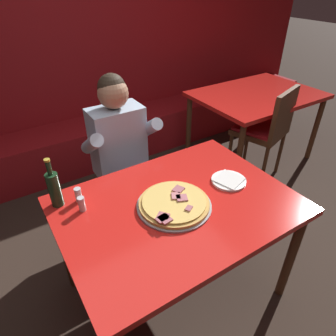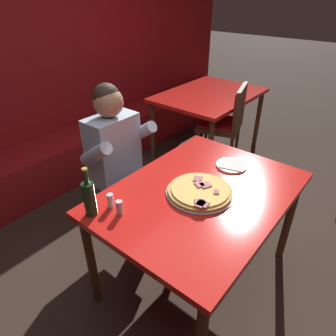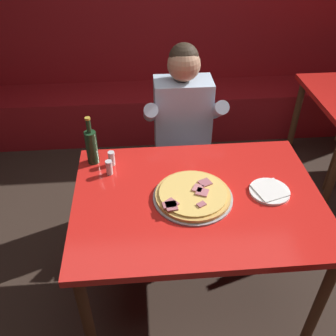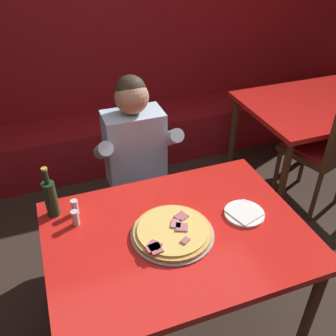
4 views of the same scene
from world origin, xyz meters
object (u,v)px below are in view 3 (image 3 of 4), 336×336
plate_white_paper (270,191)px  diner_seated_blue_shirt (184,132)px  pizza (193,195)px  shaker_red_pepper_flakes (112,159)px  main_dining_table (197,208)px  beer_bottle (92,146)px  shaker_parmesan (109,168)px

plate_white_paper → diner_seated_blue_shirt: bearing=116.9°
pizza → shaker_red_pepper_flakes: (-0.42, 0.32, 0.02)m
pizza → shaker_red_pepper_flakes: shaker_red_pepper_flakes is taller
main_dining_table → plate_white_paper: (0.38, -0.00, 0.09)m
beer_bottle → diner_seated_blue_shirt: bearing=33.1°
shaker_red_pepper_flakes → diner_seated_blue_shirt: (0.46, 0.40, -0.10)m
beer_bottle → shaker_parmesan: size_ratio=3.40×
beer_bottle → shaker_parmesan: beer_bottle is taller
main_dining_table → diner_seated_blue_shirt: size_ratio=1.00×
beer_bottle → diner_seated_blue_shirt: size_ratio=0.23×
shaker_red_pepper_flakes → shaker_parmesan: bearing=-97.0°
pizza → shaker_parmesan: 0.49m
beer_bottle → pizza: bearing=-34.1°
pizza → shaker_red_pepper_flakes: 0.53m
main_dining_table → plate_white_paper: size_ratio=6.09×
pizza → plate_white_paper: pizza is taller
beer_bottle → plate_white_paper: bearing=-20.5°
pizza → beer_bottle: (-0.53, 0.36, 0.09)m
shaker_parmesan → diner_seated_blue_shirt: diner_seated_blue_shirt is taller
plate_white_paper → pizza: bearing=-178.9°
beer_bottle → diner_seated_blue_shirt: diner_seated_blue_shirt is taller
diner_seated_blue_shirt → pizza: bearing=-93.2°
shaker_red_pepper_flakes → pizza: bearing=-37.4°
pizza → beer_bottle: bearing=145.9°
main_dining_table → beer_bottle: beer_bottle is taller
beer_bottle → diner_seated_blue_shirt: 0.70m
shaker_parmesan → diner_seated_blue_shirt: 0.69m
beer_bottle → diner_seated_blue_shirt: (0.57, 0.37, -0.17)m
main_dining_table → shaker_red_pepper_flakes: bearing=145.2°
beer_bottle → shaker_parmesan: (0.10, -0.12, -0.07)m
main_dining_table → shaker_parmesan: shaker_parmesan is taller
main_dining_table → pizza: 0.10m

